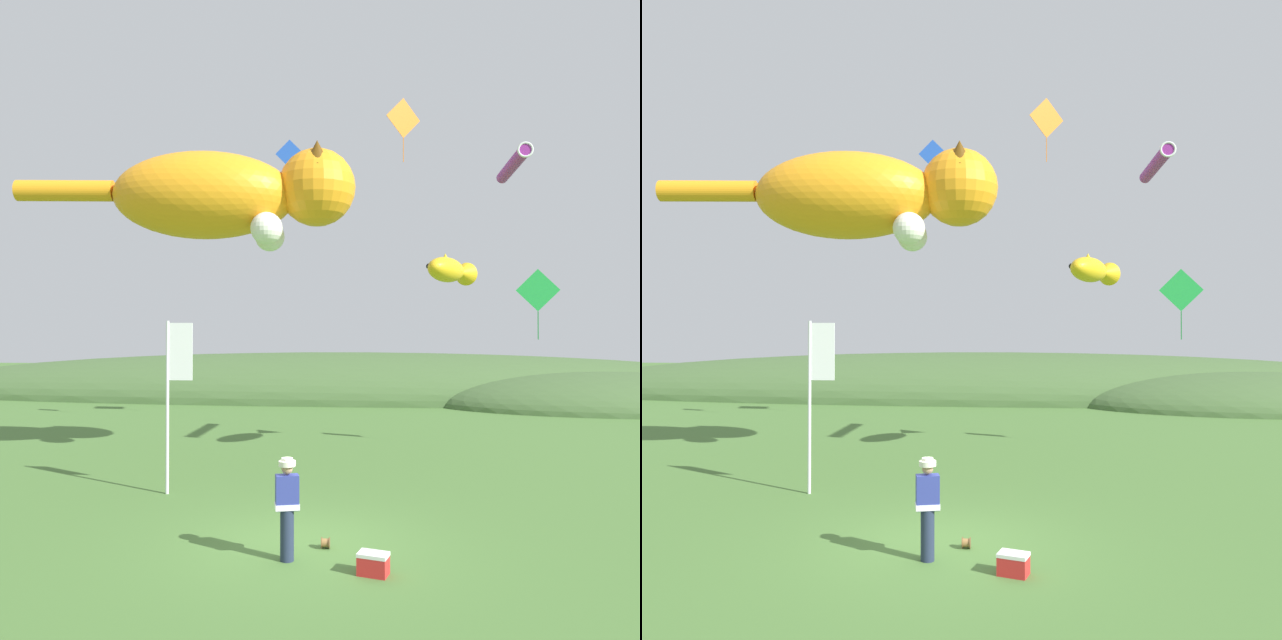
{
  "view_description": "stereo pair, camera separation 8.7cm",
  "coord_description": "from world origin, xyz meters",
  "views": [
    {
      "loc": [
        1.32,
        -11.56,
        4.01
      ],
      "look_at": [
        0.0,
        4.0,
        4.25
      ],
      "focal_mm": 35.0,
      "sensor_mm": 36.0,
      "label": 1
    },
    {
      "loc": [
        1.4,
        -11.55,
        4.01
      ],
      "look_at": [
        0.0,
        4.0,
        4.25
      ],
      "focal_mm": 35.0,
      "sensor_mm": 36.0,
      "label": 2
    }
  ],
  "objects": [
    {
      "name": "kite_diamond_orange",
      "position": [
        2.47,
        11.86,
        11.93
      ],
      "size": [
        1.3,
        0.8,
        2.41
      ],
      "color": "orange"
    },
    {
      "name": "picnic_cooler",
      "position": [
        1.32,
        -1.3,
        0.18
      ],
      "size": [
        0.56,
        0.45,
        0.36
      ],
      "color": "red",
      "rests_on": "ground"
    },
    {
      "name": "ground_plane",
      "position": [
        0.0,
        0.0,
        0.0
      ],
      "size": [
        120.0,
        120.0,
        0.0
      ],
      "primitive_type": "plane",
      "color": "#477033"
    },
    {
      "name": "kite_fish_windsock",
      "position": [
        3.69,
        7.88,
        5.83
      ],
      "size": [
        2.03,
        2.87,
        0.87
      ],
      "color": "gold"
    },
    {
      "name": "distant_hill_ridge",
      "position": [
        2.17,
        25.48,
        0.0
      ],
      "size": [
        57.81,
        14.45,
        5.25
      ],
      "color": "#426033",
      "rests_on": "ground"
    },
    {
      "name": "festival_attendant",
      "position": [
        -0.17,
        -0.79,
        0.95
      ],
      "size": [
        0.47,
        0.35,
        1.77
      ],
      "color": "#232D47",
      "rests_on": "ground"
    },
    {
      "name": "festival_banner_pole",
      "position": [
        -3.53,
        3.32,
        2.77
      ],
      "size": [
        0.66,
        0.08,
        4.22
      ],
      "color": "silver",
      "rests_on": "ground"
    },
    {
      "name": "kite_diamond_blue",
      "position": [
        -1.79,
        11.57,
        10.59
      ],
      "size": [
        1.07,
        0.04,
        1.97
      ],
      "color": "blue"
    },
    {
      "name": "kite_diamond_green",
      "position": [
        6.59,
        8.85,
        5.25
      ],
      "size": [
        1.35,
        0.2,
        2.26
      ],
      "color": "green"
    },
    {
      "name": "kite_tube_streamer",
      "position": [
        5.46,
        7.19,
        8.88
      ],
      "size": [
        0.44,
        3.19,
        0.44
      ],
      "color": "#8C268C"
    },
    {
      "name": "kite_giant_cat",
      "position": [
        -2.92,
        6.5,
        7.95
      ],
      "size": [
        9.94,
        3.35,
        3.02
      ],
      "color": "orange"
    },
    {
      "name": "kite_spool",
      "position": [
        0.45,
        -0.13,
        0.1
      ],
      "size": [
        0.16,
        0.2,
        0.2
      ],
      "color": "olive",
      "rests_on": "ground"
    }
  ]
}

